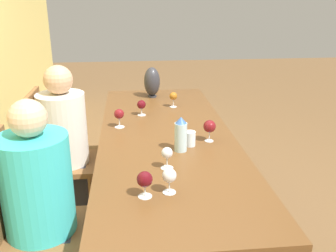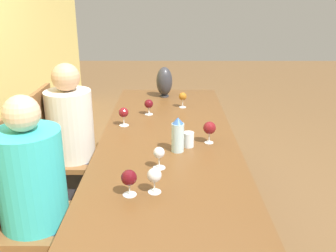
% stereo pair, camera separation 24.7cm
% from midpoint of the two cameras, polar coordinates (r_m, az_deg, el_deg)
% --- Properties ---
extents(ground_plane, '(14.00, 14.00, 0.00)m').
position_cam_midpoint_polar(ground_plane, '(2.94, -2.67, -14.98)').
color(ground_plane, brown).
extents(dining_table, '(2.48, 0.92, 0.74)m').
position_cam_midpoint_polar(dining_table, '(2.62, -2.91, -2.83)').
color(dining_table, brown).
rests_on(dining_table, ground_plane).
extents(water_bottle, '(0.08, 0.08, 0.22)m').
position_cam_midpoint_polar(water_bottle, '(2.30, -1.11, -1.37)').
color(water_bottle, '#ADCCD6').
rests_on(water_bottle, dining_table).
extents(water_tumbler, '(0.07, 0.07, 0.10)m').
position_cam_midpoint_polar(water_tumbler, '(2.40, 0.43, -2.00)').
color(water_tumbler, silver).
rests_on(water_tumbler, dining_table).
extents(vase, '(0.15, 0.15, 0.28)m').
position_cam_midpoint_polar(vase, '(3.49, -4.50, 6.71)').
color(vase, '#2D2D33').
rests_on(vase, dining_table).
extents(wine_glass_0, '(0.07, 0.07, 0.13)m').
position_cam_midpoint_polar(wine_glass_0, '(2.08, -3.55, -4.32)').
color(wine_glass_0, silver).
rests_on(wine_glass_0, dining_table).
extents(wine_glass_1, '(0.08, 0.08, 0.13)m').
position_cam_midpoint_polar(wine_glass_1, '(1.82, -7.51, -8.22)').
color(wine_glass_1, silver).
rests_on(wine_glass_1, dining_table).
extents(wine_glass_2, '(0.07, 0.07, 0.13)m').
position_cam_midpoint_polar(wine_glass_2, '(3.18, -1.41, 4.49)').
color(wine_glass_2, silver).
rests_on(wine_glass_2, dining_table).
extents(wine_glass_3, '(0.07, 0.07, 0.14)m').
position_cam_midpoint_polar(wine_glass_3, '(2.74, -10.04, 1.69)').
color(wine_glass_3, silver).
rests_on(wine_glass_3, dining_table).
extents(wine_glass_4, '(0.07, 0.07, 0.12)m').
position_cam_midpoint_polar(wine_glass_4, '(2.99, -6.44, 3.17)').
color(wine_glass_4, silver).
rests_on(wine_glass_4, dining_table).
extents(wine_glass_5, '(0.08, 0.08, 0.15)m').
position_cam_midpoint_polar(wine_glass_5, '(2.45, 3.51, -0.15)').
color(wine_glass_5, silver).
rests_on(wine_glass_5, dining_table).
extents(wine_glass_6, '(0.07, 0.07, 0.13)m').
position_cam_midpoint_polar(wine_glass_6, '(1.84, -3.68, -7.73)').
color(wine_glass_6, silver).
rests_on(wine_glass_6, dining_table).
extents(chair_near, '(0.44, 0.44, 1.00)m').
position_cam_midpoint_polar(chair_near, '(2.26, -23.84, -13.00)').
color(chair_near, brown).
rests_on(chair_near, ground_plane).
extents(chair_far, '(0.44, 0.44, 1.00)m').
position_cam_midpoint_polar(chair_far, '(2.99, -19.15, -4.12)').
color(chair_far, brown).
rests_on(chair_far, ground_plane).
extents(person_near, '(0.37, 0.37, 1.19)m').
position_cam_midpoint_polar(person_near, '(2.18, -21.85, -10.59)').
color(person_near, '#2D2D38').
rests_on(person_near, ground_plane).
extents(person_far, '(0.35, 0.35, 1.19)m').
position_cam_midpoint_polar(person_far, '(2.93, -17.62, -1.96)').
color(person_far, '#2D2D38').
rests_on(person_far, ground_plane).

